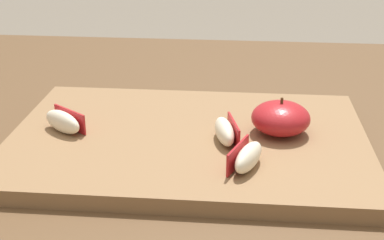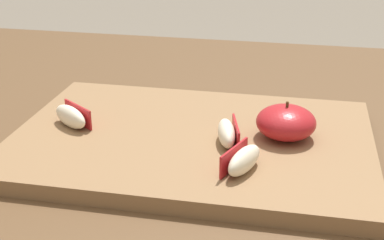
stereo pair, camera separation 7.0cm
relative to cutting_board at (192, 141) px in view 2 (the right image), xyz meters
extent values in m
cube|color=brown|center=(0.06, 0.06, -0.03)|extent=(1.33, 0.96, 0.03)
cube|color=brown|center=(-0.54, 0.48, -0.41)|extent=(0.06, 0.06, 0.75)
cube|color=olive|center=(0.00, 0.00, 0.00)|extent=(0.46, 0.32, 0.02)
ellipsoid|color=#B21E23|center=(0.12, 0.01, 0.03)|extent=(0.08, 0.08, 0.04)
cylinder|color=#4C3319|center=(0.12, 0.01, 0.05)|extent=(0.00, 0.00, 0.01)
ellipsoid|color=#F4EACC|center=(0.05, -0.02, 0.02)|extent=(0.04, 0.07, 0.03)
cube|color=#B21E23|center=(0.06, -0.02, 0.02)|extent=(0.02, 0.06, 0.03)
ellipsoid|color=#F4EACC|center=(-0.16, -0.01, 0.02)|extent=(0.06, 0.05, 0.03)
cube|color=#B21E23|center=(-0.16, 0.00, 0.02)|extent=(0.05, 0.04, 0.03)
ellipsoid|color=#F4EACC|center=(0.08, -0.09, 0.02)|extent=(0.04, 0.07, 0.03)
cube|color=#B21E23|center=(0.07, -0.08, 0.02)|extent=(0.02, 0.06, 0.03)
camera|label=1|loc=(0.06, -0.64, 0.31)|focal=51.64mm
camera|label=2|loc=(0.13, -0.63, 0.31)|focal=51.64mm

